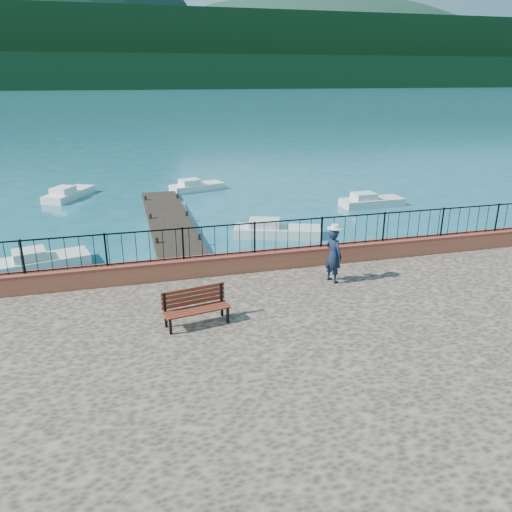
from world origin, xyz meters
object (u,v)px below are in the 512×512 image
boat_1 (277,228)px  boat_2 (372,199)px  park_bench (196,314)px  boat_3 (69,191)px  boat_4 (197,184)px  person (333,255)px  boat_0 (44,257)px

boat_1 → boat_2: 7.96m
park_bench → boat_3: 21.06m
boat_2 → boat_4: bearing=141.6°
boat_2 → boat_4: same height
person → boat_0: bearing=31.1°
park_bench → boat_3: size_ratio=0.44×
boat_0 → boat_3: 12.04m
park_bench → boat_4: size_ratio=0.50×
boat_3 → boat_2: bearing=-83.7°
boat_1 → boat_4: 10.79m
boat_1 → boat_2: bearing=49.3°
park_bench → boat_2: 18.48m
park_bench → boat_2: (12.09, 13.93, -1.08)m
park_bench → boat_0: park_bench is taller
person → boat_2: 14.65m
boat_2 → boat_0: bearing=-163.9°
person → boat_2: person is taller
person → boat_1: size_ratio=0.42×
park_bench → boat_2: park_bench is taller
park_bench → person: size_ratio=1.02×
person → boat_2: size_ratio=0.46×
person → boat_3: person is taller
boat_1 → boat_0: bearing=-152.4°
boat_3 → person: bearing=-126.9°
boat_2 → boat_3: bearing=156.5°
boat_3 → boat_4: same height
park_bench → person: person is taller
boat_0 → park_bench: bearing=-75.5°
boat_0 → boat_2: same height
person → boat_3: 20.94m
boat_0 → boat_3: bearing=75.9°
boat_0 → boat_4: bearing=43.1°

